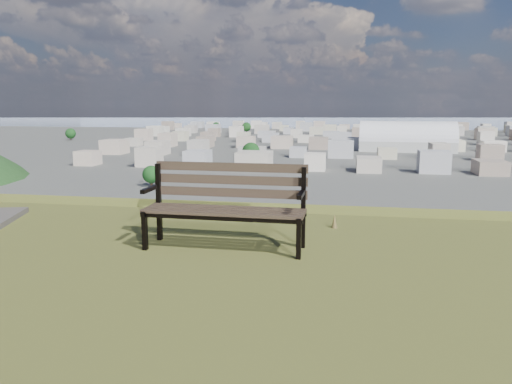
# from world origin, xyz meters

# --- Properties ---
(park_bench) EXTENTS (1.80, 0.61, 0.93)m
(park_bench) POSITION_xyz_m (1.21, 2.11, 25.53)
(park_bench) COLOR #3F3124
(park_bench) RESTS_ON hilltop_mesa
(arena) EXTENTS (54.11, 25.13, 22.38)m
(arena) POSITION_xyz_m (36.93, 294.72, 5.28)
(arena) COLOR #B6B7B3
(arena) RESTS_ON ground
(city_blocks) EXTENTS (395.00, 361.00, 7.00)m
(city_blocks) POSITION_xyz_m (0.00, 394.44, 3.50)
(city_blocks) COLOR silver
(city_blocks) RESTS_ON ground
(city_trees) EXTENTS (406.52, 387.20, 9.98)m
(city_trees) POSITION_xyz_m (-26.39, 319.00, 4.83)
(city_trees) COLOR #322419
(city_trees) RESTS_ON ground
(bay_water) EXTENTS (2400.00, 700.00, 0.12)m
(bay_water) POSITION_xyz_m (0.00, 900.00, 0.00)
(bay_water) COLOR #8D9DB3
(bay_water) RESTS_ON ground
(far_hills) EXTENTS (2050.00, 340.00, 60.00)m
(far_hills) POSITION_xyz_m (-60.92, 1402.93, 25.47)
(far_hills) COLOR #848DA4
(far_hills) RESTS_ON ground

